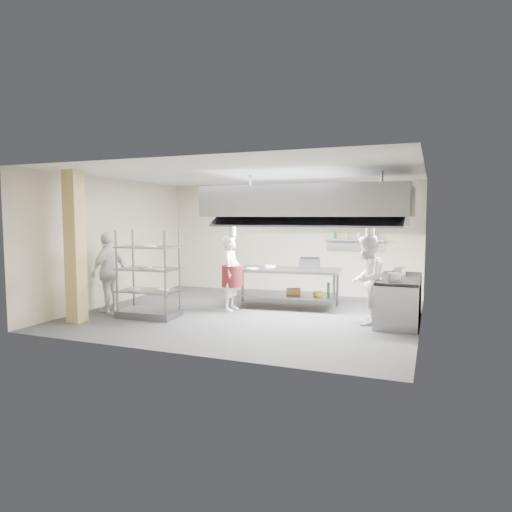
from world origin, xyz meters
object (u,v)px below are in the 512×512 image
at_px(chef_line, 367,280).
at_px(island, 285,288).
at_px(pass_rack, 149,274).
at_px(cooking_range, 399,301).
at_px(chef_plating, 109,272).
at_px(griddle, 310,264).
at_px(stockpot, 400,272).
at_px(chef_head, 231,273).

bearing_deg(chef_line, island, -108.40).
distance_m(island, pass_rack, 3.11).
xyz_separation_m(cooking_range, chef_plating, (-6.08, -1.29, 0.46)).
bearing_deg(pass_rack, griddle, 33.42).
distance_m(cooking_range, chef_line, 0.87).
height_order(chef_line, chef_plating, chef_plating).
relative_size(chef_plating, stockpot, 7.45).
relative_size(cooking_range, chef_plating, 1.14).
distance_m(island, stockpot, 2.62).
bearing_deg(chef_plating, pass_rack, 81.19).
bearing_deg(island, cooking_range, -17.17).
xyz_separation_m(island, chef_plating, (-3.52, -1.79, 0.43)).
height_order(cooking_range, chef_plating, chef_plating).
bearing_deg(cooking_range, chef_plating, -168.00).
xyz_separation_m(island, pass_rack, (-2.35, -2.00, 0.46)).
bearing_deg(griddle, cooking_range, -32.04).
bearing_deg(stockpot, island, 172.36).
distance_m(chef_line, griddle, 1.83).
xyz_separation_m(chef_line, stockpot, (0.57, 0.61, 0.11)).
bearing_deg(cooking_range, island, 168.94).
height_order(island, griddle, griddle).
height_order(pass_rack, chef_head, pass_rack).
xyz_separation_m(pass_rack, chef_head, (1.32, 1.25, -0.08)).
height_order(chef_plating, stockpot, chef_plating).
distance_m(chef_line, stockpot, 0.85).
bearing_deg(chef_line, stockpot, 144.25).
distance_m(chef_plating, stockpot, 6.24).
relative_size(chef_line, griddle, 3.67).
height_order(island, chef_line, chef_line).
bearing_deg(chef_plating, griddle, 116.78).
xyz_separation_m(chef_head, stockpot, (3.57, 0.40, 0.14)).
relative_size(island, cooking_range, 1.24).
xyz_separation_m(chef_head, griddle, (1.56, 0.91, 0.19)).
distance_m(cooking_range, chef_head, 3.61).
bearing_deg(chef_head, stockpot, -88.89).
bearing_deg(chef_head, island, -59.28).
distance_m(chef_head, griddle, 1.81).
relative_size(chef_head, stockpot, 7.10).
relative_size(pass_rack, chef_line, 1.05).
xyz_separation_m(island, stockpot, (2.55, -0.34, 0.53)).
bearing_deg(chef_head, chef_plating, 107.39).
bearing_deg(stockpot, chef_line, -133.16).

